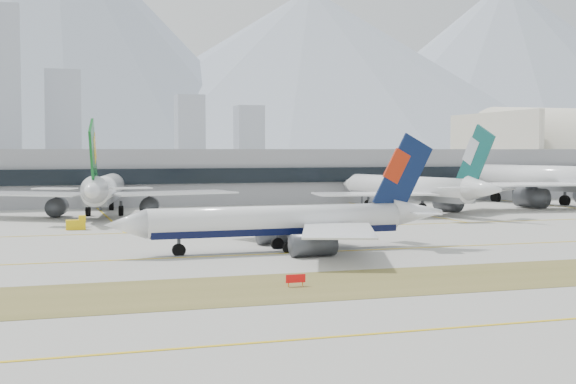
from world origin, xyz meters
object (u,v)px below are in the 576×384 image
object	(u,v)px
terminal	(198,175)
widebody_china_air	(558,181)
taxiing_airliner	(289,222)
widebody_eva	(104,191)
widebody_cathay	(414,190)

from	to	relation	value
terminal	widebody_china_air	bearing A→B (deg)	-29.77
taxiing_airliner	widebody_eva	size ratio (longest dim) A/B	0.89
widebody_eva	widebody_china_air	xyz separation A→B (m)	(116.64, -3.35, 1.07)
widebody_cathay	terminal	world-z (taller)	widebody_cathay
taxiing_airliner	widebody_china_air	distance (m)	117.43
widebody_china_air	widebody_eva	bearing A→B (deg)	73.53
taxiing_airliner	terminal	distance (m)	117.30
widebody_cathay	terminal	distance (m)	71.25
widebody_eva	widebody_cathay	bearing A→B (deg)	-90.66
widebody_eva	widebody_cathay	size ratio (longest dim) A/B	1.05
widebody_cathay	terminal	size ratio (longest dim) A/B	0.20
widebody_eva	terminal	distance (m)	55.16
widebody_cathay	widebody_china_air	bearing A→B (deg)	-91.31
widebody_china_air	widebody_cathay	bearing A→B (deg)	87.27
taxiing_airliner	terminal	world-z (taller)	taxiing_airliner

